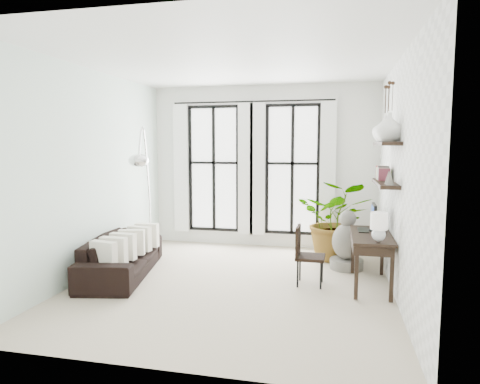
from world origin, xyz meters
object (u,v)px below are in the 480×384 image
(desk, at_px, (371,238))
(arc_lamp, at_px, (144,159))
(sofa, at_px, (122,256))
(plant, at_px, (337,220))
(desk_chair, at_px, (305,251))
(buddha, at_px, (347,244))

(desk, relative_size, arc_lamp, 0.56)
(sofa, xyz_separation_m, plant, (3.27, 1.69, 0.40))
(desk_chair, relative_size, buddha, 0.89)
(desk, height_order, buddha, desk)
(desk_chair, bearing_deg, arc_lamp, 171.54)
(plant, xyz_separation_m, arc_lamp, (-3.17, -1.04, 1.10))
(desk_chair, bearing_deg, desk, 4.40)
(buddha, bearing_deg, arc_lamp, -171.76)
(plant, bearing_deg, buddha, -73.22)
(sofa, xyz_separation_m, buddha, (3.44, 1.14, 0.10))
(plant, relative_size, desk_chair, 1.64)
(plant, height_order, desk, plant)
(desk_chair, bearing_deg, sofa, -174.98)
(desk, bearing_deg, plant, 107.96)
(desk, bearing_deg, arc_lamp, 173.49)
(sofa, height_order, arc_lamp, arc_lamp)
(sofa, bearing_deg, buddha, -83.07)
(sofa, bearing_deg, desk, -97.71)
(plant, height_order, arc_lamp, arc_lamp)
(plant, height_order, buddha, plant)
(sofa, height_order, plant, plant)
(desk, xyz_separation_m, desk_chair, (-0.92, -0.05, -0.23))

